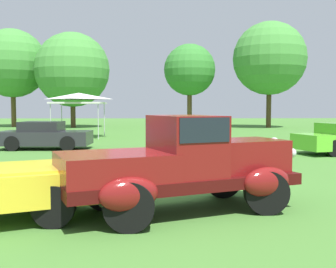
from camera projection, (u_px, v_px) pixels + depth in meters
The scene contains 8 objects.
ground_plane at pixel (150, 206), 7.59m from camera, with size 120.00×120.00×0.00m, color #42752D.
feature_pickup_truck at pixel (182, 163), 7.09m from camera, with size 4.39×2.95×1.70m.
show_car_charcoal at pixel (45, 136), 17.73m from camera, with size 3.94×1.82×1.22m.
canopy_tent_left_field at pixel (79, 98), 24.41m from camera, with size 3.01×3.01×2.71m.
treeline_far_left at pixel (12, 63), 37.56m from camera, with size 6.33×6.33×9.08m.
treeline_mid_left at pixel (72, 70), 36.36m from camera, with size 6.68×6.68×8.54m.
treeline_center at pixel (190, 70), 37.12m from camera, with size 4.72×4.72×7.63m.
treeline_mid_right at pixel (269, 59), 36.11m from camera, with size 6.52×6.52×9.45m.
Camera 1 is at (0.14, -7.50, 1.84)m, focal length 43.31 mm.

